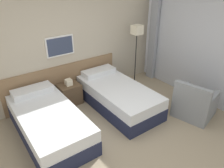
{
  "coord_description": "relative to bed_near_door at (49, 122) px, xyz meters",
  "views": [
    {
      "loc": [
        -2.05,
        -2.19,
        2.8
      ],
      "look_at": [
        0.33,
        1.09,
        0.68
      ],
      "focal_mm": 35.0,
      "sensor_mm": 36.0,
      "label": 1
    }
  ],
  "objects": [
    {
      "name": "ground_plane",
      "position": [
        1.08,
        -1.17,
        -0.27
      ],
      "size": [
        16.0,
        16.0,
        0.0
      ],
      "primitive_type": "plane",
      "color": "gray"
    },
    {
      "name": "floor_lamp",
      "position": [
        2.69,
        0.64,
        1.07
      ],
      "size": [
        0.24,
        0.24,
        1.6
      ],
      "color": "black",
      "rests_on": "ground_plane"
    },
    {
      "name": "bed_near_window",
      "position": [
        1.62,
        0.0,
        0.0
      ],
      "size": [
        1.01,
        2.04,
        0.66
      ],
      "color": "#1E233D",
      "rests_on": "ground_plane"
    },
    {
      "name": "wall_headboard",
      "position": [
        1.07,
        1.07,
        1.03
      ],
      "size": [
        10.0,
        0.1,
        2.7
      ],
      "color": "#B7AD99",
      "rests_on": "ground_plane"
    },
    {
      "name": "armchair",
      "position": [
        2.72,
        -1.23,
        -0.0
      ],
      "size": [
        0.89,
        0.89,
        0.84
      ],
      "rotation": [
        0.0,
        0.0,
        1.81
      ],
      "color": "gray",
      "rests_on": "ground_plane"
    },
    {
      "name": "wall_window",
      "position": [
        3.46,
        -1.2,
        1.07
      ],
      "size": [
        0.21,
        4.72,
        2.7
      ],
      "color": "white",
      "rests_on": "ground_plane"
    },
    {
      "name": "nightstand",
      "position": [
        0.81,
        0.77,
        -0.03
      ],
      "size": [
        0.48,
        0.4,
        0.62
      ],
      "color": "brown",
      "rests_on": "ground_plane"
    },
    {
      "name": "bed_near_door",
      "position": [
        0.0,
        0.0,
        0.0
      ],
      "size": [
        1.01,
        2.04,
        0.66
      ],
      "color": "#1E233D",
      "rests_on": "ground_plane"
    }
  ]
}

